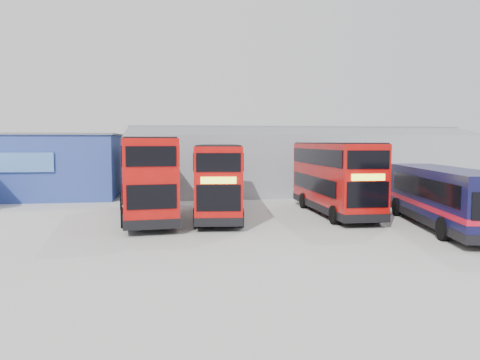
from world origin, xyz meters
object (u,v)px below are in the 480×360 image
Objects in this scene: office_block at (41,165)px; double_decker_right at (334,179)px; double_decker_centre at (218,181)px; maintenance_shed at (300,162)px; double_decker_left at (145,178)px; single_decker_blue at (444,199)px.

office_block is 23.46m from double_decker_right.
double_decker_right reaches higher than double_decker_centre.
maintenance_shed is 2.69× the size of double_decker_left.
double_decker_right is 6.78m from single_decker_blue.
double_decker_centre is (13.13, -11.84, -0.44)m from office_block.
office_block is 29.79m from single_decker_blue.
double_decker_left is at bearing -133.56° from maintenance_shed.
double_decker_left is 16.38m from single_decker_blue.
office_block is at bearing -24.43° from single_decker_blue.
double_decker_right reaches higher than single_decker_blue.
maintenance_shed is 16.45m from double_decker_centre.
maintenance_shed reaches higher than office_block.
double_decker_left is 11.45m from double_decker_right.
double_decker_right is (11.45, 0.07, -0.14)m from double_decker_left.
maintenance_shed is 13.87m from double_decker_right.
single_decker_blue is at bearing -53.03° from double_decker_right.
maintenance_shed is 2.91× the size of double_decker_right.
double_decker_left reaches higher than single_decker_blue.
single_decker_blue is at bearing 154.52° from double_decker_left.
double_decker_centre is 0.99× the size of double_decker_right.
office_block reaches higher than double_decker_centre.
office_block is at bearing 150.56° from double_decker_right.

